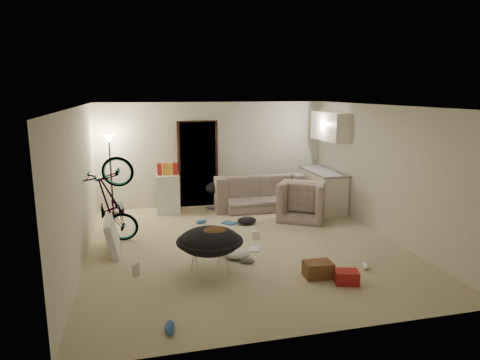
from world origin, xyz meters
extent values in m
cube|color=#C2B995|center=(0.00, 0.00, -0.01)|extent=(5.50, 6.00, 0.02)
cube|color=white|center=(0.00, 0.00, 2.51)|extent=(5.50, 6.00, 0.02)
cube|color=silver|center=(0.00, 3.01, 1.25)|extent=(5.50, 0.02, 2.50)
cube|color=silver|center=(0.00, -3.01, 1.25)|extent=(5.50, 0.02, 2.50)
cube|color=silver|center=(-2.76, 0.00, 1.25)|extent=(0.02, 6.00, 2.50)
cube|color=silver|center=(2.76, 0.00, 1.25)|extent=(0.02, 6.00, 2.50)
cube|color=black|center=(-0.40, 2.97, 1.02)|extent=(0.85, 0.10, 2.04)
cube|color=#311B11|center=(-0.40, 2.94, 1.02)|extent=(0.97, 0.04, 2.10)
cylinder|color=black|center=(-2.40, 2.65, 0.01)|extent=(0.28, 0.28, 0.03)
cylinder|color=black|center=(-2.40, 2.65, 0.85)|extent=(0.04, 0.04, 1.70)
cone|color=#FFE0A5|center=(-2.40, 2.65, 1.72)|extent=(0.24, 0.24, 0.18)
cube|color=#EEE8CF|center=(2.43, 2.00, 0.44)|extent=(0.60, 1.50, 0.88)
cube|color=gray|center=(2.43, 2.00, 0.90)|extent=(0.64, 1.54, 0.04)
cube|color=#EEE8CF|center=(2.56, 2.00, 1.95)|extent=(0.38, 1.40, 0.65)
imported|color=#3E463E|center=(0.93, 2.45, 0.31)|extent=(2.11, 0.83, 0.61)
imported|color=#3E463E|center=(1.72, 1.40, 0.32)|extent=(1.27, 1.23, 0.63)
imported|color=black|center=(-2.30, 0.71, 0.44)|extent=(1.75, 0.96, 0.96)
imported|color=#A51B18|center=(-1.97, -0.95, 0.01)|extent=(0.25, 0.25, 0.02)
cube|color=white|center=(-1.17, 2.55, 0.44)|extent=(0.53, 0.53, 0.88)
cube|color=#A51B18|center=(-1.34, 2.55, 1.00)|extent=(0.11, 0.08, 0.30)
cube|color=orange|center=(-1.22, 2.55, 1.00)|extent=(0.10, 0.07, 0.30)
cube|color=gold|center=(-1.10, 2.55, 1.00)|extent=(0.11, 0.09, 0.30)
cube|color=#A51B18|center=(-0.98, 2.55, 1.00)|extent=(0.12, 0.10, 0.30)
cylinder|color=silver|center=(-0.81, -1.05, 0.24)|extent=(0.67, 0.67, 0.47)
ellipsoid|color=black|center=(-0.81, -1.05, 0.52)|extent=(0.94, 0.94, 0.40)
torus|color=black|center=(-0.81, -1.05, 0.52)|extent=(1.02, 1.02, 0.07)
ellipsoid|color=#4E351A|center=(-0.76, -1.08, 0.63)|extent=(0.61, 0.57, 0.22)
ellipsoid|color=black|center=(-0.02, 2.45, 0.54)|extent=(0.61, 0.52, 0.28)
cube|color=silver|center=(-2.30, 0.22, 0.30)|extent=(0.24, 0.90, 0.60)
cube|color=brown|center=(0.75, -1.57, 0.12)|extent=(0.43, 0.32, 0.24)
cube|color=#A51B18|center=(1.06, -1.87, 0.10)|extent=(0.39, 0.33, 0.19)
cylinder|color=silver|center=(0.31, 0.32, 0.08)|extent=(0.15, 0.15, 0.15)
cone|color=silver|center=(0.31, 0.32, 0.19)|extent=(0.09, 0.09, 0.07)
cube|color=#B7B3A9|center=(-0.03, 1.33, 0.00)|extent=(0.64, 0.61, 0.01)
cube|color=#2D5DA5|center=(0.01, 1.33, 0.01)|extent=(0.35, 0.35, 0.03)
cube|color=silver|center=(0.12, -0.25, 0.01)|extent=(0.29, 0.32, 0.02)
ellipsoid|color=#2D5DA5|center=(-0.56, 1.47, 0.04)|extent=(0.26, 0.17, 0.09)
ellipsoid|color=slate|center=(-0.17, 2.52, 0.05)|extent=(0.27, 0.19, 0.09)
ellipsoid|color=#2D5DA5|center=(-1.55, -2.55, 0.05)|extent=(0.15, 0.30, 0.11)
ellipsoid|color=slate|center=(-0.15, -0.82, 0.04)|extent=(0.26, 0.17, 0.09)
ellipsoid|color=white|center=(1.62, -1.44, 0.05)|extent=(0.19, 0.27, 0.09)
ellipsoid|color=black|center=(0.38, 1.26, 0.07)|extent=(0.56, 0.54, 0.13)
ellipsoid|color=silver|center=(-0.27, -0.52, 0.07)|extent=(0.60, 0.57, 0.14)
camera|label=1|loc=(-1.82, -7.13, 2.75)|focal=32.00mm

